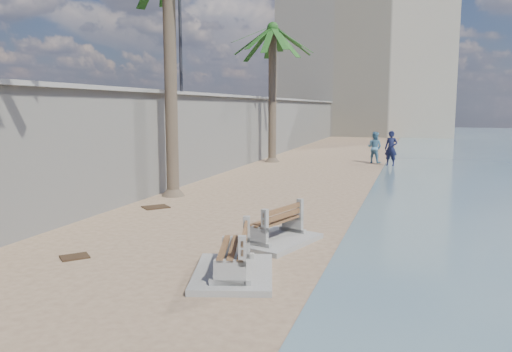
# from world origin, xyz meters

# --- Properties ---
(ground_plane) EXTENTS (140.00, 140.00, 0.00)m
(ground_plane) POSITION_xyz_m (0.00, 0.00, 0.00)
(ground_plane) COLOR #907258
(seawall) EXTENTS (0.45, 70.00, 3.50)m
(seawall) POSITION_xyz_m (-5.20, 20.00, 1.75)
(seawall) COLOR gray
(seawall) RESTS_ON ground_plane
(wall_cap) EXTENTS (0.80, 70.00, 0.12)m
(wall_cap) POSITION_xyz_m (-5.20, 20.00, 3.55)
(wall_cap) COLOR gray
(wall_cap) RESTS_ON seawall
(end_building) EXTENTS (18.00, 12.00, 14.00)m
(end_building) POSITION_xyz_m (-2.00, 52.00, 7.00)
(end_building) COLOR #B7AA93
(end_building) RESTS_ON ground_plane
(bench_near) EXTENTS (1.90, 2.34, 0.85)m
(bench_near) POSITION_xyz_m (0.49, 2.60, 0.37)
(bench_near) COLOR gray
(bench_near) RESTS_ON ground_plane
(bench_far) EXTENTS (1.89, 2.30, 0.83)m
(bench_far) POSITION_xyz_m (0.61, 4.97, 0.36)
(bench_far) COLOR gray
(bench_far) RESTS_ON ground_plane
(palm_back) EXTENTS (5.00, 5.00, 8.15)m
(palm_back) POSITION_xyz_m (-4.07, 21.06, 7.14)
(palm_back) COLOR brown
(palm_back) RESTS_ON ground_plane
(streetlight) EXTENTS (0.28, 0.28, 5.12)m
(streetlight) POSITION_xyz_m (-5.10, 12.00, 6.64)
(streetlight) COLOR #2D2D33
(streetlight) RESTS_ON wall_cap
(person_a) EXTENTS (0.86, 0.70, 2.08)m
(person_a) POSITION_xyz_m (2.30, 21.15, 1.04)
(person_a) COLOR #131735
(person_a) RESTS_ON ground_plane
(person_b) EXTENTS (1.11, 1.00, 1.88)m
(person_b) POSITION_xyz_m (1.39, 22.24, 0.94)
(person_b) COLOR teal
(person_b) RESTS_ON ground_plane
(debris_c) EXTENTS (0.94, 0.95, 0.03)m
(debris_c) POSITION_xyz_m (-3.92, 7.69, 0.01)
(debris_c) COLOR #382616
(debris_c) RESTS_ON ground_plane
(debris_d) EXTENTS (0.68, 0.69, 0.03)m
(debris_d) POSITION_xyz_m (-2.96, 2.67, 0.01)
(debris_d) COLOR #382616
(debris_d) RESTS_ON ground_plane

